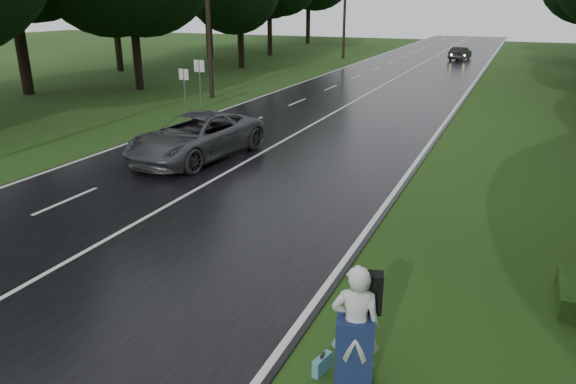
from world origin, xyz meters
The scene contains 14 objects.
ground centered at (0.00, 0.00, 0.00)m, with size 160.00×160.00×0.00m, color #224313.
road centered at (0.00, 20.00, 0.02)m, with size 12.00×140.00×0.04m, color black.
lane_center centered at (0.00, 20.00, 0.04)m, with size 0.12×140.00×0.01m, color silver.
grey_car centered at (-1.95, 7.52, 0.86)m, with size 2.73×5.92×1.65m, color #434447.
far_car centered at (2.90, 48.97, 0.67)m, with size 1.34×3.85×1.27m, color black.
hitchhiker centered at (7.17, -2.24, 0.95)m, with size 0.85×0.80×2.05m.
suitcase centered at (6.64, -2.23, 0.15)m, with size 0.12×0.41×0.30m, color teal.
utility_pole_mid centered at (-8.50, 19.43, 0.00)m, with size 1.80×0.28×9.13m, color black, non-canonical shape.
utility_pole_far centered at (-8.50, 45.76, 0.00)m, with size 1.80×0.28×9.64m, color black, non-canonical shape.
road_sign_a centered at (-7.20, 14.64, 0.00)m, with size 0.56×0.10×2.34m, color white, non-canonical shape.
road_sign_b centered at (-7.20, 16.15, 0.00)m, with size 0.64×0.10×2.66m, color white, non-canonical shape.
tree_left_d centered at (-14.83, 20.50, 0.00)m, with size 8.86×8.86×13.85m, color black, non-canonical shape.
tree_left_e centered at (-14.37, 34.27, 0.00)m, with size 7.54×7.54×11.78m, color black, non-canonical shape.
tree_left_f centered at (-16.96, 45.75, 0.00)m, with size 9.79×9.79×15.30m, color black, non-canonical shape.
Camera 1 is at (8.96, -8.94, 5.63)m, focal length 33.16 mm.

